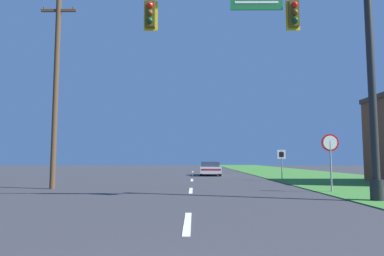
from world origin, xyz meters
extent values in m
cube|color=#38752D|center=(10.50, 30.00, 0.02)|extent=(10.00, 110.00, 0.04)
cube|color=silver|center=(0.00, 6.00, 0.01)|extent=(0.16, 2.80, 0.01)
cube|color=silver|center=(0.00, 14.00, 0.01)|extent=(0.16, 2.80, 0.01)
cube|color=silver|center=(0.00, 22.00, 0.01)|extent=(0.16, 2.80, 0.01)
cube|color=silver|center=(0.00, 30.00, 0.01)|extent=(0.16, 2.80, 0.01)
cube|color=silver|center=(0.00, 38.00, 0.01)|extent=(0.16, 2.80, 0.01)
cylinder|color=#232326|center=(6.40, 9.97, 0.39)|extent=(0.44, 0.44, 0.70)
cylinder|color=#232326|center=(6.40, 9.97, 4.05)|extent=(0.26, 0.26, 8.01)
cube|color=#196B33|center=(2.40, 9.97, 7.06)|extent=(1.87, 0.06, 0.55)
cube|color=white|center=(2.40, 9.94, 7.06)|extent=(1.57, 0.01, 0.08)
cube|color=yellow|center=(-1.42, 10.11, 6.63)|extent=(0.50, 0.03, 1.11)
cube|color=#4C4214|center=(-1.42, 9.97, 6.63)|extent=(0.34, 0.24, 0.95)
sphere|color=red|center=(-1.42, 9.83, 6.91)|extent=(0.22, 0.22, 0.22)
sphere|color=#51380F|center=(-1.42, 9.83, 6.63)|extent=(0.22, 0.22, 0.22)
sphere|color=#0F3D19|center=(-1.42, 9.83, 6.34)|extent=(0.22, 0.22, 0.22)
cube|color=yellow|center=(3.73, 10.11, 6.63)|extent=(0.50, 0.03, 1.11)
cube|color=#4C4214|center=(3.73, 9.97, 6.63)|extent=(0.34, 0.24, 0.95)
sphere|color=red|center=(3.73, 9.83, 6.91)|extent=(0.22, 0.22, 0.22)
sphere|color=#51380F|center=(3.73, 9.83, 6.63)|extent=(0.22, 0.22, 0.22)
sphere|color=#0F3D19|center=(3.73, 9.83, 6.34)|extent=(0.22, 0.22, 0.22)
cylinder|color=black|center=(2.42, 30.58, 0.32)|extent=(0.22, 0.64, 0.64)
cylinder|color=black|center=(0.82, 30.60, 0.32)|extent=(0.22, 0.64, 0.64)
cylinder|color=black|center=(2.37, 27.61, 0.32)|extent=(0.22, 0.64, 0.64)
cylinder|color=black|center=(0.77, 27.63, 0.32)|extent=(0.22, 0.64, 0.64)
cube|color=silver|center=(1.60, 29.10, 0.50)|extent=(1.88, 4.39, 0.55)
cube|color=#283342|center=(1.60, 29.21, 0.98)|extent=(1.63, 1.86, 0.42)
cube|color=silver|center=(1.60, 29.21, 1.16)|extent=(1.59, 1.82, 0.06)
cube|color=#B71414|center=(1.56, 26.95, 0.56)|extent=(1.68, 0.08, 0.14)
cylinder|color=gray|center=(6.12, 13.15, 1.14)|extent=(0.07, 0.07, 2.20)
cylinder|color=red|center=(6.12, 13.15, 2.16)|extent=(0.76, 0.04, 0.76)
cylinder|color=white|center=(6.12, 13.13, 2.16)|extent=(0.61, 0.01, 0.61)
cylinder|color=gray|center=(6.03, 21.19, 1.04)|extent=(0.06, 0.06, 2.00)
cube|color=white|center=(6.03, 21.19, 1.77)|extent=(0.55, 0.04, 0.60)
cube|color=black|center=(6.03, 21.16, 1.77)|extent=(0.31, 0.01, 0.34)
cylinder|color=#4C3823|center=(-6.76, 14.88, 4.95)|extent=(0.26, 0.26, 9.90)
cube|color=#4C3823|center=(-6.76, 14.88, 9.00)|extent=(1.80, 0.12, 0.12)
cylinder|color=#333338|center=(-7.51, 14.88, 9.12)|extent=(0.08, 0.08, 0.12)
cylinder|color=#333338|center=(-6.01, 14.88, 9.12)|extent=(0.08, 0.08, 0.12)
camera|label=1|loc=(0.15, -1.88, 1.43)|focal=32.00mm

